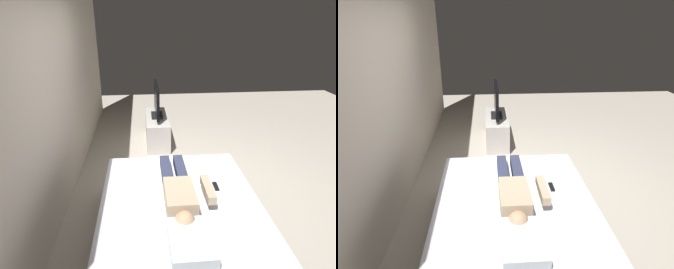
{
  "view_description": "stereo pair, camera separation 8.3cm",
  "coord_description": "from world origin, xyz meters",
  "views": [
    {
      "loc": [
        -3.29,
        0.66,
        2.24
      ],
      "look_at": [
        0.33,
        0.32,
        0.69
      ],
      "focal_mm": 30.71,
      "sensor_mm": 36.0,
      "label": 1
    },
    {
      "loc": [
        -3.29,
        0.57,
        2.24
      ],
      "look_at": [
        0.33,
        0.32,
        0.69
      ],
      "focal_mm": 30.71,
      "sensor_mm": 36.0,
      "label": 2
    }
  ],
  "objects": [
    {
      "name": "person",
      "position": [
        -0.92,
        0.32,
        0.62
      ],
      "size": [
        1.26,
        0.46,
        0.18
      ],
      "color": "tan",
      "rests_on": "bed"
    },
    {
      "name": "back_wall",
      "position": [
        0.4,
        1.69,
        1.4
      ],
      "size": [
        6.4,
        0.1,
        2.8
      ],
      "primitive_type": "cube",
      "color": "beige",
      "rests_on": "ground"
    },
    {
      "name": "ground_plane",
      "position": [
        0.0,
        0.0,
        0.0
      ],
      "size": [
        10.0,
        10.0,
        0.0
      ],
      "primitive_type": "plane",
      "color": "#ADA393"
    },
    {
      "name": "pillow",
      "position": [
        -1.6,
        0.32,
        0.6
      ],
      "size": [
        0.48,
        0.34,
        0.12
      ],
      "primitive_type": "cube",
      "color": "white",
      "rests_on": "bed"
    },
    {
      "name": "remote",
      "position": [
        -0.77,
        -0.08,
        0.55
      ],
      "size": [
        0.15,
        0.04,
        0.02
      ],
      "primitive_type": "cube",
      "color": "black",
      "rests_on": "bed"
    },
    {
      "name": "tv",
      "position": [
        1.62,
        0.4,
        0.78
      ],
      "size": [
        0.88,
        0.2,
        0.59
      ],
      "color": "black",
      "rests_on": "tv_stand"
    },
    {
      "name": "bed",
      "position": [
        -0.95,
        0.32,
        0.26
      ],
      "size": [
        1.93,
        1.63,
        0.54
      ],
      "color": "#333338",
      "rests_on": "ground"
    },
    {
      "name": "tv_stand",
      "position": [
        1.62,
        0.4,
        0.25
      ],
      "size": [
        1.1,
        0.4,
        0.5
      ],
      "primitive_type": "cube",
      "color": "#B7B2AD",
      "rests_on": "ground"
    }
  ]
}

